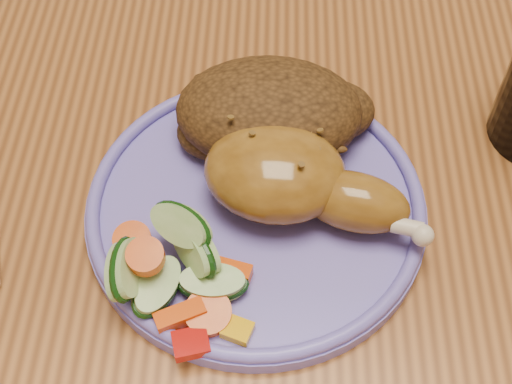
{
  "coord_description": "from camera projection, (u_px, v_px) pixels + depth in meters",
  "views": [
    {
      "loc": [
        -0.06,
        -0.39,
        1.18
      ],
      "look_at": [
        -0.07,
        -0.1,
        0.78
      ],
      "focal_mm": 50.0,
      "sensor_mm": 36.0,
      "label": 1
    }
  ],
  "objects": [
    {
      "name": "plate",
      "position": [
        256.0,
        209.0,
        0.51
      ],
      "size": [
        0.24,
        0.24,
        0.01
      ],
      "primitive_type": "cylinder",
      "color": "#695DC6",
      "rests_on": "dining_table"
    },
    {
      "name": "vegetable_pile",
      "position": [
        176.0,
        268.0,
        0.46
      ],
      "size": [
        0.1,
        0.11,
        0.05
      ],
      "color": "#A50A05",
      "rests_on": "plate"
    },
    {
      "name": "chicken_leg",
      "position": [
        294.0,
        179.0,
        0.49
      ],
      "size": [
        0.16,
        0.1,
        0.05
      ],
      "color": "#8E5F1D",
      "rests_on": "plate"
    },
    {
      "name": "rice_pilaf",
      "position": [
        273.0,
        113.0,
        0.53
      ],
      "size": [
        0.15,
        0.1,
        0.06
      ],
      "color": "#4A2D12",
      "rests_on": "plate"
    },
    {
      "name": "dining_table",
      "position": [
        337.0,
        174.0,
        0.65
      ],
      "size": [
        0.9,
        1.4,
        0.75
      ],
      "color": "#945727",
      "rests_on": "ground"
    },
    {
      "name": "plate_rim",
      "position": [
        256.0,
        200.0,
        0.51
      ],
      "size": [
        0.24,
        0.24,
        0.01
      ],
      "primitive_type": "torus",
      "color": "#695DC6",
      "rests_on": "plate"
    }
  ]
}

